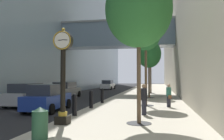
{
  "coord_description": "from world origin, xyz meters",
  "views": [
    {
      "loc": [
        4.69,
        -3.12,
        2.15
      ],
      "look_at": [
        1.03,
        15.9,
        2.77
      ],
      "focal_mm": 37.57,
      "sensor_mm": 36.0,
      "label": 1
    }
  ],
  "objects_px": {
    "trash_bin": "(40,123)",
    "car_silver_mid": "(27,95)",
    "car_blue_trailing": "(47,98)",
    "street_tree_far": "(151,54)",
    "street_tree_mid_near": "(146,34)",
    "street_tree_mid_far": "(149,54)",
    "pedestrian_walking": "(169,95)",
    "street_clock": "(63,71)",
    "car_white_far": "(108,85)",
    "bollard_fifth": "(102,95)",
    "bollard_third": "(75,104)",
    "bollard_fourth": "(91,99)",
    "street_tree_near": "(139,10)",
    "pedestrian_by_clock": "(144,98)",
    "car_grey_near": "(65,90)"
  },
  "relations": [
    {
      "from": "trash_bin",
      "to": "car_silver_mid",
      "type": "distance_m",
      "value": 10.77
    },
    {
      "from": "car_blue_trailing",
      "to": "street_tree_far",
      "type": "bearing_deg",
      "value": 69.37
    },
    {
      "from": "street_tree_mid_near",
      "to": "street_tree_mid_far",
      "type": "bearing_deg",
      "value": 90.0
    },
    {
      "from": "pedestrian_walking",
      "to": "street_clock",
      "type": "bearing_deg",
      "value": -125.42
    },
    {
      "from": "street_tree_mid_near",
      "to": "car_white_far",
      "type": "relative_size",
      "value": 1.48
    },
    {
      "from": "bollard_fifth",
      "to": "trash_bin",
      "type": "bearing_deg",
      "value": -87.32
    },
    {
      "from": "bollard_third",
      "to": "trash_bin",
      "type": "distance_m",
      "value": 4.71
    },
    {
      "from": "street_tree_far",
      "to": "pedestrian_walking",
      "type": "xyz_separation_m",
      "value": [
        1.56,
        -13.94,
        -4.26
      ]
    },
    {
      "from": "bollard_fourth",
      "to": "car_white_far",
      "type": "relative_size",
      "value": 0.26
    },
    {
      "from": "street_clock",
      "to": "car_silver_mid",
      "type": "bearing_deg",
      "value": 130.56
    },
    {
      "from": "bollard_fourth",
      "to": "street_tree_near",
      "type": "relative_size",
      "value": 0.17
    },
    {
      "from": "street_clock",
      "to": "street_tree_near",
      "type": "xyz_separation_m",
      "value": [
        3.24,
        0.73,
        2.73
      ]
    },
    {
      "from": "trash_bin",
      "to": "pedestrian_walking",
      "type": "height_order",
      "value": "pedestrian_walking"
    },
    {
      "from": "bollard_third",
      "to": "pedestrian_by_clock",
      "type": "xyz_separation_m",
      "value": [
        3.59,
        0.94,
        0.28
      ]
    },
    {
      "from": "street_tree_mid_far",
      "to": "car_grey_near",
      "type": "height_order",
      "value": "street_tree_mid_far"
    },
    {
      "from": "street_tree_mid_far",
      "to": "pedestrian_walking",
      "type": "distance_m",
      "value": 8.25
    },
    {
      "from": "street_tree_far",
      "to": "car_grey_near",
      "type": "xyz_separation_m",
      "value": [
        -8.85,
        -6.62,
        -4.41
      ]
    },
    {
      "from": "bollard_third",
      "to": "bollard_fifth",
      "type": "relative_size",
      "value": 1.0
    },
    {
      "from": "street_tree_near",
      "to": "car_grey_near",
      "type": "height_order",
      "value": "street_tree_near"
    },
    {
      "from": "street_clock",
      "to": "bollard_third",
      "type": "bearing_deg",
      "value": 96.56
    },
    {
      "from": "bollard_third",
      "to": "car_white_far",
      "type": "xyz_separation_m",
      "value": [
        -4.38,
        29.24,
        0.07
      ]
    },
    {
      "from": "car_silver_mid",
      "to": "car_blue_trailing",
      "type": "relative_size",
      "value": 1.03
    },
    {
      "from": "street_tree_near",
      "to": "street_tree_mid_far",
      "type": "bearing_deg",
      "value": 90.0
    },
    {
      "from": "street_tree_near",
      "to": "trash_bin",
      "type": "relative_size",
      "value": 6.44
    },
    {
      "from": "pedestrian_by_clock",
      "to": "car_silver_mid",
      "type": "bearing_deg",
      "value": 159.07
    },
    {
      "from": "street_tree_mid_far",
      "to": "car_white_far",
      "type": "distance_m",
      "value": 19.44
    },
    {
      "from": "car_silver_mid",
      "to": "bollard_fourth",
      "type": "bearing_deg",
      "value": -12.61
    },
    {
      "from": "bollard_third",
      "to": "street_tree_near",
      "type": "height_order",
      "value": "street_tree_near"
    },
    {
      "from": "street_tree_near",
      "to": "pedestrian_walking",
      "type": "bearing_deg",
      "value": 75.45
    },
    {
      "from": "bollard_fourth",
      "to": "car_white_far",
      "type": "xyz_separation_m",
      "value": [
        -4.38,
        26.09,
        0.07
      ]
    },
    {
      "from": "car_silver_mid",
      "to": "car_white_far",
      "type": "distance_m",
      "value": 24.91
    },
    {
      "from": "bollard_fourth",
      "to": "bollard_fifth",
      "type": "xyz_separation_m",
      "value": [
        0.0,
        3.16,
        0.0
      ]
    },
    {
      "from": "trash_bin",
      "to": "street_tree_mid_far",
      "type": "bearing_deg",
      "value": 79.79
    },
    {
      "from": "car_silver_mid",
      "to": "trash_bin",
      "type": "bearing_deg",
      "value": -57.04
    },
    {
      "from": "street_clock",
      "to": "car_blue_trailing",
      "type": "relative_size",
      "value": 1.0
    },
    {
      "from": "street_tree_mid_far",
      "to": "pedestrian_by_clock",
      "type": "relative_size",
      "value": 3.45
    },
    {
      "from": "pedestrian_walking",
      "to": "car_silver_mid",
      "type": "bearing_deg",
      "value": -178.79
    },
    {
      "from": "street_tree_far",
      "to": "trash_bin",
      "type": "bearing_deg",
      "value": -97.32
    },
    {
      "from": "car_grey_near",
      "to": "car_silver_mid",
      "type": "distance_m",
      "value": 7.54
    },
    {
      "from": "bollard_fourth",
      "to": "bollard_fifth",
      "type": "distance_m",
      "value": 3.16
    },
    {
      "from": "trash_bin",
      "to": "car_blue_trailing",
      "type": "bearing_deg",
      "value": 114.57
    },
    {
      "from": "bollard_third",
      "to": "bollard_fourth",
      "type": "relative_size",
      "value": 1.0
    },
    {
      "from": "pedestrian_by_clock",
      "to": "car_silver_mid",
      "type": "xyz_separation_m",
      "value": [
        -8.93,
        3.42,
        -0.2
      ]
    },
    {
      "from": "street_tree_mid_far",
      "to": "trash_bin",
      "type": "height_order",
      "value": "street_tree_mid_far"
    },
    {
      "from": "street_tree_mid_near",
      "to": "street_clock",
      "type": "bearing_deg",
      "value": -113.69
    },
    {
      "from": "street_tree_mid_far",
      "to": "street_tree_far",
      "type": "relative_size",
      "value": 0.89
    },
    {
      "from": "bollard_fifth",
      "to": "car_silver_mid",
      "type": "bearing_deg",
      "value": -159.84
    },
    {
      "from": "street_tree_mid_near",
      "to": "pedestrian_walking",
      "type": "distance_m",
      "value": 4.66
    },
    {
      "from": "pedestrian_walking",
      "to": "pedestrian_by_clock",
      "type": "distance_m",
      "value": 3.92
    },
    {
      "from": "bollard_third",
      "to": "bollard_fifth",
      "type": "xyz_separation_m",
      "value": [
        0.0,
        6.32,
        0.0
      ]
    }
  ]
}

